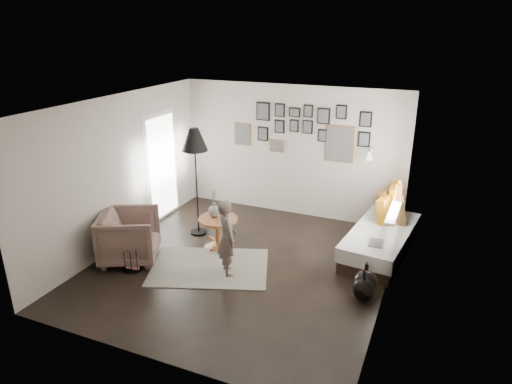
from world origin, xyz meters
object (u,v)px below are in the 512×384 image
at_px(armchair, 129,236).
at_px(child, 227,238).
at_px(vase, 214,209).
at_px(floor_lamp, 195,144).
at_px(pedestal_table, 218,233).
at_px(demijohn_large, 365,283).
at_px(demijohn_small, 364,289).
at_px(daybed, 382,236).
at_px(magazine_basket, 131,258).

relative_size(armchair, child, 0.75).
distance_m(vase, floor_lamp, 1.19).
height_order(pedestal_table, floor_lamp, floor_lamp).
relative_size(floor_lamp, child, 1.63).
relative_size(armchair, demijohn_large, 1.72).
relative_size(vase, demijohn_large, 0.92).
bearing_deg(floor_lamp, armchair, -111.47).
relative_size(pedestal_table, armchair, 0.75).
height_order(vase, armchair, vase).
xyz_separation_m(demijohn_small, child, (-2.09, -0.07, 0.43)).
height_order(pedestal_table, armchair, armchair).
distance_m(pedestal_table, demijohn_large, 2.70).
xyz_separation_m(floor_lamp, child, (1.15, -1.09, -1.10)).
bearing_deg(child, floor_lamp, 6.27).
relative_size(vase, armchair, 0.53).
height_order(demijohn_small, child, child).
relative_size(daybed, armchair, 2.34).
xyz_separation_m(pedestal_table, armchair, (-1.12, -0.98, 0.17)).
relative_size(armchair, floor_lamp, 0.46).
height_order(pedestal_table, daybed, daybed).
distance_m(demijohn_large, demijohn_small, 0.12).
bearing_deg(armchair, pedestal_table, -75.37).
xyz_separation_m(demijohn_large, child, (-2.09, -0.19, 0.40)).
height_order(magazine_basket, demijohn_large, demijohn_large).
bearing_deg(daybed, child, -135.15).
distance_m(magazine_basket, demijohn_large, 3.60).
bearing_deg(pedestal_table, vase, 165.96).
xyz_separation_m(pedestal_table, vase, (-0.08, 0.02, 0.44)).
height_order(vase, magazine_basket, vase).
height_order(daybed, child, child).
bearing_deg(daybed, armchair, -146.76).
relative_size(armchair, demijohn_small, 1.89).
relative_size(pedestal_table, vase, 1.40).
distance_m(floor_lamp, demijohn_large, 3.68).
height_order(magazine_basket, demijohn_small, demijohn_small).
xyz_separation_m(daybed, child, (-2.09, -1.64, 0.30)).
bearing_deg(vase, pedestal_table, -14.04).
bearing_deg(armchair, vase, -72.67).
relative_size(pedestal_table, floor_lamp, 0.34).
xyz_separation_m(armchair, floor_lamp, (0.52, 1.32, 1.30)).
height_order(demijohn_large, child, child).
distance_m(pedestal_table, vase, 0.45).
bearing_deg(child, magazine_basket, 68.77).
xyz_separation_m(floor_lamp, magazine_basket, (-0.30, -1.59, -1.52)).
distance_m(demijohn_large, child, 2.14).
height_order(pedestal_table, vase, vase).
xyz_separation_m(vase, floor_lamp, (-0.52, 0.32, 1.03)).
xyz_separation_m(pedestal_table, floor_lamp, (-0.60, 0.34, 1.46)).
bearing_deg(armchair, floor_lamp, -48.24).
bearing_deg(demijohn_large, magazine_basket, -169.04).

